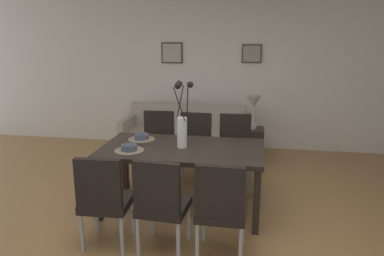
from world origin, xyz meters
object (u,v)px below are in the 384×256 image
at_px(dining_chair_near_right, 158,142).
at_px(bowl_near_left, 129,147).
at_px(dining_chair_near_left, 104,197).
at_px(framed_picture_center, 252,54).
at_px(dining_chair_far_right, 194,144).
at_px(dining_chair_mid_left, 221,206).
at_px(table_lamp, 253,105).
at_px(sofa, 184,139).
at_px(bowl_near_right, 142,136).
at_px(centerpiece_vase, 182,123).
at_px(framed_picture_left, 172,53).
at_px(dining_chair_mid_right, 235,146).
at_px(dining_table, 182,153).
at_px(dining_chair_far_left, 161,201).
at_px(side_table, 252,144).

distance_m(dining_chair_near_right, bowl_near_left, 1.17).
bearing_deg(bowl_near_left, dining_chair_near_right, 89.55).
bearing_deg(dining_chair_near_left, framed_picture_center, 70.28).
xyz_separation_m(dining_chair_far_right, bowl_near_left, (-0.53, -1.11, 0.27)).
bearing_deg(dining_chair_far_right, bowl_near_left, -115.42).
height_order(dining_chair_mid_left, table_lamp, table_lamp).
distance_m(sofa, table_lamp, 1.27).
bearing_deg(bowl_near_right, centerpiece_vase, -22.30).
bearing_deg(framed_picture_left, dining_chair_mid_right, -53.09).
bearing_deg(table_lamp, dining_table, -112.04).
bearing_deg(dining_chair_far_left, centerpiece_vase, 89.05).
bearing_deg(bowl_near_left, dining_chair_near_left, -91.28).
bearing_deg(bowl_near_left, dining_chair_far_right, 64.58).
relative_size(dining_chair_near_left, framed_picture_left, 2.49).
xyz_separation_m(dining_chair_far_left, sofa, (-0.34, 2.84, -0.23)).
relative_size(dining_chair_near_left, dining_chair_mid_right, 1.00).
bearing_deg(centerpiece_vase, sofa, 100.54).
height_order(dining_chair_far_right, framed_picture_center, framed_picture_center).
bearing_deg(dining_chair_far_right, dining_table, -89.33).
height_order(bowl_near_right, sofa, bowl_near_right).
distance_m(dining_chair_far_left, dining_chair_mid_right, 1.90).
bearing_deg(dining_chair_near_left, bowl_near_left, 88.72).
height_order(dining_chair_near_left, framed_picture_left, framed_picture_left).
xyz_separation_m(centerpiece_vase, bowl_near_left, (-0.54, -0.22, -0.24)).
height_order(dining_chair_mid_left, side_table, dining_chair_mid_left).
distance_m(side_table, framed_picture_left, 2.09).
bearing_deg(table_lamp, dining_chair_mid_right, -102.72).
distance_m(dining_chair_near_left, table_lamp, 3.09).
xyz_separation_m(bowl_near_left, framed_picture_left, (-0.14, 2.75, 0.85)).
distance_m(dining_table, dining_chair_near_left, 1.09).
xyz_separation_m(dining_chair_near_left, side_table, (1.30, 2.77, -0.25)).
relative_size(dining_chair_far_left, framed_picture_center, 2.80).
bearing_deg(table_lamp, centerpiece_vase, -112.03).
bearing_deg(framed_picture_center, centerpiece_vase, -105.06).
relative_size(dining_chair_mid_right, framed_picture_left, 2.49).
height_order(sofa, framed_picture_center, framed_picture_center).
bearing_deg(framed_picture_left, table_lamp, -25.25).
height_order(dining_table, dining_chair_far_right, dining_chair_far_right).
bearing_deg(bowl_near_right, dining_table, -22.46).
distance_m(centerpiece_vase, side_table, 2.13).
distance_m(dining_chair_mid_right, framed_picture_left, 2.31).
bearing_deg(dining_chair_far_right, dining_chair_mid_left, -73.40).
distance_m(dining_chair_far_right, sofa, 1.11).
bearing_deg(dining_table, table_lamp, 67.96).
bearing_deg(dining_chair_far_left, dining_chair_near_right, 105.78).
bearing_deg(table_lamp, dining_chair_near_left, -115.19).
xyz_separation_m(dining_chair_mid_right, bowl_near_right, (-1.08, -0.68, 0.27)).
bearing_deg(bowl_near_left, dining_chair_mid_right, 46.37).
bearing_deg(framed_picture_center, bowl_near_left, -113.94).
xyz_separation_m(dining_table, dining_chair_mid_left, (0.53, -0.92, -0.16)).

